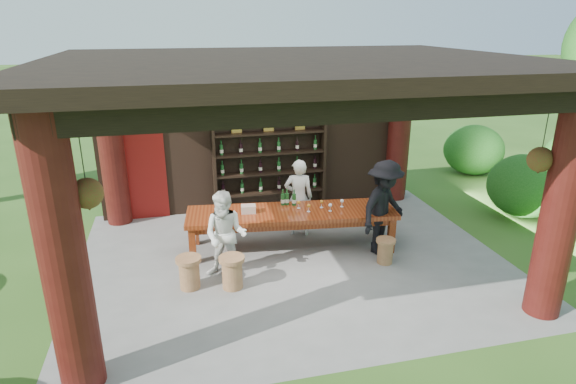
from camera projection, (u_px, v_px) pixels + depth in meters
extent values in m
plane|color=#2D5119|center=(293.00, 260.00, 8.58)|extent=(90.00, 90.00, 0.00)
cube|color=slate|center=(293.00, 262.00, 8.60)|extent=(7.40, 5.90, 0.10)
cube|color=black|center=(263.00, 135.00, 10.54)|extent=(7.00, 0.18, 3.30)
cube|color=maroon|center=(143.00, 173.00, 10.10)|extent=(0.95, 0.06, 2.00)
cylinder|color=#380C0A|center=(63.00, 257.00, 5.14)|extent=(0.50, 0.50, 3.30)
cylinder|color=#380C0A|center=(562.00, 207.00, 6.52)|extent=(0.50, 0.50, 3.30)
cylinder|color=#380C0A|center=(111.00, 146.00, 9.67)|extent=(0.50, 0.50, 3.30)
cylinder|color=#380C0A|center=(399.00, 130.00, 11.05)|extent=(0.50, 0.50, 3.30)
cube|color=black|center=(347.00, 105.00, 5.32)|extent=(6.70, 0.35, 0.35)
cube|color=black|center=(79.00, 86.00, 6.83)|extent=(0.30, 5.20, 0.30)
cube|color=black|center=(472.00, 75.00, 8.21)|extent=(0.30, 5.20, 0.30)
cube|color=black|center=(294.00, 64.00, 7.44)|extent=(7.50, 6.00, 0.20)
cylinder|color=black|center=(83.00, 162.00, 5.06)|extent=(0.01, 0.01, 0.75)
cone|color=black|center=(89.00, 203.00, 5.21)|extent=(0.32, 0.32, 0.18)
sphere|color=#1E5919|center=(87.00, 193.00, 5.17)|extent=(0.34, 0.34, 0.34)
cylinder|color=black|center=(545.00, 134.00, 6.31)|extent=(0.01, 0.01, 0.75)
cone|color=black|center=(539.00, 167.00, 6.47)|extent=(0.32, 0.32, 0.18)
sphere|color=#1E5919|center=(540.00, 159.00, 6.43)|extent=(0.34, 0.34, 0.34)
cube|color=#61210D|center=(292.00, 213.00, 8.80)|extent=(3.90, 1.41, 0.08)
cube|color=#61210D|center=(292.00, 218.00, 8.83)|extent=(3.68, 1.24, 0.12)
cube|color=#61210D|center=(193.00, 246.00, 8.36)|extent=(0.13, 0.13, 0.67)
cube|color=#61210D|center=(391.00, 235.00, 8.76)|extent=(0.13, 0.13, 0.67)
cube|color=#61210D|center=(195.00, 228.00, 9.09)|extent=(0.13, 0.13, 0.67)
cube|color=#61210D|center=(379.00, 219.00, 9.49)|extent=(0.13, 0.13, 0.67)
cylinder|color=brown|center=(232.00, 274.00, 7.63)|extent=(0.32, 0.32, 0.48)
cylinder|color=brown|center=(232.00, 259.00, 7.54)|extent=(0.41, 0.41, 0.06)
cylinder|color=brown|center=(385.00, 252.00, 8.43)|extent=(0.27, 0.27, 0.40)
cylinder|color=brown|center=(386.00, 241.00, 8.35)|extent=(0.34, 0.34, 0.05)
cylinder|color=brown|center=(190.00, 274.00, 7.62)|extent=(0.32, 0.32, 0.47)
cylinder|color=brown|center=(188.00, 259.00, 7.53)|extent=(0.41, 0.41, 0.06)
imported|color=silver|center=(299.00, 198.00, 9.39)|extent=(0.63, 0.48, 1.54)
imported|color=silver|center=(226.00, 235.00, 7.80)|extent=(0.88, 0.80, 1.49)
imported|color=black|center=(384.00, 208.00, 8.59)|extent=(1.30, 1.16, 1.75)
cube|color=#BF6672|center=(248.00, 209.00, 8.69)|extent=(0.28, 0.21, 0.14)
ellipsoid|color=#194C14|center=(525.00, 190.00, 10.36)|extent=(1.60, 1.60, 1.36)
ellipsoid|color=#194C14|center=(473.00, 153.00, 13.23)|extent=(1.60, 1.60, 1.36)
ellipsoid|color=#194C14|center=(576.00, 161.00, 12.55)|extent=(1.60, 1.60, 1.36)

